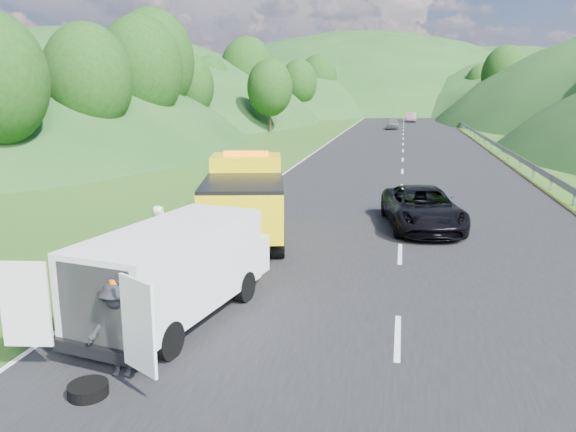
% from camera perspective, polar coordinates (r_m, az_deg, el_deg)
% --- Properties ---
extents(ground, '(320.00, 320.00, 0.00)m').
position_cam_1_polar(ground, '(13.93, -1.37, -7.86)').
color(ground, '#38661E').
rests_on(ground, ground).
extents(road_surface, '(14.00, 200.00, 0.02)m').
position_cam_1_polar(road_surface, '(52.94, 11.61, 7.16)').
color(road_surface, black).
rests_on(road_surface, ground).
extents(guardrail, '(0.06, 140.00, 1.52)m').
position_cam_1_polar(guardrail, '(65.81, 18.06, 7.83)').
color(guardrail, gray).
rests_on(guardrail, ground).
extents(tree_line_left, '(14.00, 140.00, 14.00)m').
position_cam_1_polar(tree_line_left, '(76.10, -5.35, 8.97)').
color(tree_line_left, '#264F17').
rests_on(tree_line_left, ground).
extents(tree_line_right, '(14.00, 140.00, 14.00)m').
position_cam_1_polar(tree_line_right, '(75.59, 27.12, 7.62)').
color(tree_line_right, '#264F17').
rests_on(tree_line_right, ground).
extents(hills_backdrop, '(201.00, 288.60, 44.00)m').
position_cam_1_polar(hills_backdrop, '(147.54, 13.09, 10.49)').
color(hills_backdrop, '#2D5B23').
rests_on(hills_backdrop, ground).
extents(tow_truck, '(3.81, 6.92, 2.82)m').
position_cam_1_polar(tow_truck, '(18.70, -4.38, 1.83)').
color(tow_truck, black).
rests_on(tow_truck, ground).
extents(white_van, '(3.58, 6.25, 2.09)m').
position_cam_1_polar(white_van, '(12.26, -11.24, -5.17)').
color(white_van, black).
rests_on(white_van, ground).
extents(woman, '(0.57, 0.73, 1.83)m').
position_cam_1_polar(woman, '(15.88, -12.56, -5.56)').
color(woman, silver).
rests_on(woman, ground).
extents(child, '(0.59, 0.57, 0.95)m').
position_cam_1_polar(child, '(13.12, -10.61, -9.42)').
color(child, '#CCBF6D').
rests_on(child, ground).
extents(worker, '(1.20, 0.80, 1.72)m').
position_cam_1_polar(worker, '(10.65, -16.47, -15.22)').
color(worker, black).
rests_on(worker, ground).
extents(suitcase, '(0.41, 0.27, 0.61)m').
position_cam_1_polar(suitcase, '(15.94, -15.96, -4.53)').
color(suitcase, '#5A5943').
rests_on(suitcase, ground).
extents(spare_tire, '(0.65, 0.65, 0.20)m').
position_cam_1_polar(spare_tire, '(10.16, -19.59, -16.88)').
color(spare_tire, black).
rests_on(spare_tire, ground).
extents(passing_suv, '(3.22, 5.57, 1.46)m').
position_cam_1_polar(passing_suv, '(20.86, 13.39, -1.21)').
color(passing_suv, black).
rests_on(passing_suv, ground).
extents(dist_car_a, '(1.53, 3.79, 1.29)m').
position_cam_1_polar(dist_car_a, '(72.54, 10.59, 8.63)').
color(dist_car_a, '#4D4C51').
rests_on(dist_car_a, ground).
extents(dist_car_b, '(1.55, 4.44, 1.46)m').
position_cam_1_polar(dist_car_b, '(90.18, 12.36, 9.31)').
color(dist_car_b, '#6C4856').
rests_on(dist_car_b, ground).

